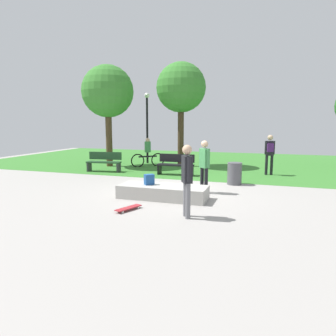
# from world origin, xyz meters

# --- Properties ---
(ground_plane) EXTENTS (28.00, 28.00, 0.00)m
(ground_plane) POSITION_xyz_m (0.00, 0.00, 0.00)
(ground_plane) COLOR #9E9993
(grass_lawn) EXTENTS (26.60, 12.07, 0.01)m
(grass_lawn) POSITION_xyz_m (0.00, 7.96, 0.00)
(grass_lawn) COLOR #387A2D
(grass_lawn) RESTS_ON ground_plane
(concrete_ledge) EXTENTS (2.69, 0.98, 0.40)m
(concrete_ledge) POSITION_xyz_m (-0.16, -1.16, 0.20)
(concrete_ledge) COLOR #A8A59E
(concrete_ledge) RESTS_ON ground_plane
(backpack_on_ledge) EXTENTS (0.34, 0.34, 0.32)m
(backpack_on_ledge) POSITION_xyz_m (-0.60, -1.17, 0.56)
(backpack_on_ledge) COLOR #1E4C8C
(backpack_on_ledge) RESTS_ON concrete_ledge
(skater_performing_trick) EXTENTS (0.33, 0.38, 1.77)m
(skater_performing_trick) POSITION_xyz_m (1.01, -2.75, 1.04)
(skater_performing_trick) COLOR slate
(skater_performing_trick) RESTS_ON ground_plane
(skater_watching) EXTENTS (0.37, 0.36, 1.72)m
(skater_watching) POSITION_xyz_m (0.88, -0.02, 1.00)
(skater_watching) COLOR black
(skater_watching) RESTS_ON ground_plane
(skateboard_by_ledge) EXTENTS (0.48, 0.82, 0.08)m
(skateboard_by_ledge) POSITION_xyz_m (-0.60, -2.65, 0.06)
(skateboard_by_ledge) COLOR #A5262D
(skateboard_by_ledge) RESTS_ON ground_plane
(park_bench_near_lamppost) EXTENTS (1.64, 0.66, 0.91)m
(park_bench_near_lamppost) POSITION_xyz_m (-4.47, 2.91, 0.48)
(park_bench_near_lamppost) COLOR #1E4223
(park_bench_near_lamppost) RESTS_ON ground_plane
(park_bench_near_path) EXTENTS (1.60, 0.47, 0.91)m
(park_bench_near_path) POSITION_xyz_m (-1.00, 3.03, 0.48)
(park_bench_near_path) COLOR black
(park_bench_near_path) RESTS_ON ground_plane
(tree_broad_elm) EXTENTS (2.54, 2.54, 5.34)m
(tree_broad_elm) POSITION_xyz_m (-1.56, 5.78, 4.02)
(tree_broad_elm) COLOR #42301E
(tree_broad_elm) RESTS_ON grass_lawn
(tree_tall_oak) EXTENTS (2.66, 2.66, 5.20)m
(tree_tall_oak) POSITION_xyz_m (-5.12, 4.59, 3.83)
(tree_tall_oak) COLOR #4C3823
(tree_tall_oak) RESTS_ON grass_lawn
(lamp_post) EXTENTS (0.28, 0.28, 3.91)m
(lamp_post) POSITION_xyz_m (-3.66, 6.33, 2.40)
(lamp_post) COLOR black
(lamp_post) RESTS_ON ground_plane
(trash_bin) EXTENTS (0.53, 0.53, 0.82)m
(trash_bin) POSITION_xyz_m (1.68, 1.70, 0.41)
(trash_bin) COLOR #4C4C51
(trash_bin) RESTS_ON ground_plane
(pedestrian_with_backpack) EXTENTS (0.43, 0.38, 1.76)m
(pedestrian_with_backpack) POSITION_xyz_m (2.90, 4.28, 1.06)
(pedestrian_with_backpack) COLOR black
(pedestrian_with_backpack) RESTS_ON ground_plane
(cyclist_on_bicycle) EXTENTS (1.45, 1.20, 1.52)m
(cyclist_on_bicycle) POSITION_xyz_m (-3.14, 5.08, 0.63)
(cyclist_on_bicycle) COLOR black
(cyclist_on_bicycle) RESTS_ON ground_plane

